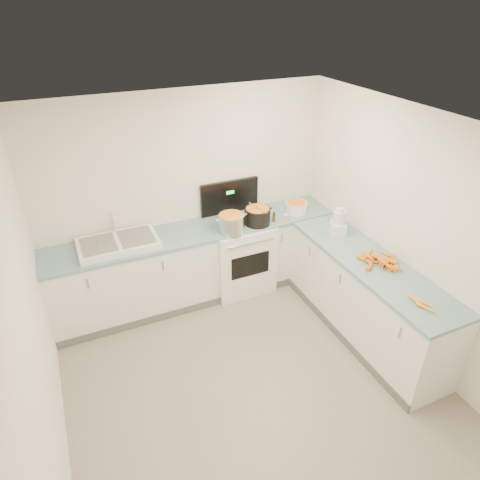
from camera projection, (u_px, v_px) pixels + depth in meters
name	position (u px, v px, depth m)	size (l,w,h in m)	color
floor	(258.00, 391.00, 4.17)	(3.50, 4.00, 0.00)	gray
ceiling	(266.00, 140.00, 2.91)	(3.50, 4.00, 0.00)	white
wall_back	(186.00, 196.00, 5.11)	(3.50, 2.50, 0.00)	white
wall_left	(33.00, 351.00, 2.92)	(4.00, 2.50, 0.00)	white
wall_right	(422.00, 243.00, 4.16)	(4.00, 2.50, 0.00)	white
counter_back	(198.00, 263.00, 5.27)	(3.50, 0.62, 0.94)	white
counter_right	(366.00, 297.00, 4.68)	(0.62, 2.20, 0.94)	white
stove	(239.00, 254.00, 5.45)	(0.76, 0.65, 1.36)	white
sink	(118.00, 243.00, 4.69)	(0.86, 0.52, 0.31)	white
steel_pot	(231.00, 224.00, 4.97)	(0.31, 0.31, 0.23)	silver
black_pot	(257.00, 217.00, 5.12)	(0.31, 0.31, 0.22)	black
wooden_spoon	(258.00, 208.00, 5.06)	(0.01, 0.01, 0.35)	#AD7A47
mixing_bowl	(296.00, 207.00, 5.41)	(0.28, 0.28, 0.13)	white
extract_bottle	(274.00, 218.00, 5.20)	(0.04, 0.04, 0.10)	#593319
spice_jar	(285.00, 219.00, 5.19)	(0.05, 0.05, 0.08)	#E5B266
food_processor	(338.00, 223.00, 4.88)	(0.22, 0.24, 0.33)	white
carrot_pile	(382.00, 261.00, 4.38)	(0.42, 0.46, 0.10)	orange
peeled_carrots	(422.00, 304.00, 3.81)	(0.13, 0.31, 0.04)	orange
peelings	(97.00, 243.00, 4.63)	(0.18, 0.26, 0.01)	tan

